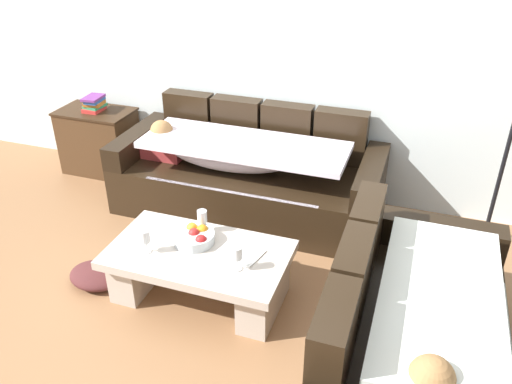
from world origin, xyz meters
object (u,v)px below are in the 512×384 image
at_px(couch_along_wall, 245,175).
at_px(book_stack_on_cabinet, 94,104).
at_px(open_magazine, 240,253).
at_px(floor_lamp, 510,110).
at_px(side_cabinet, 99,141).
at_px(coffee_table, 199,268).
at_px(couch_near_window, 412,341).
at_px(wine_glass_far_back, 202,217).
at_px(wine_glass_near_left, 145,237).
at_px(wine_glass_near_right, 237,254).
at_px(fruit_bowl, 195,236).
at_px(crumpled_garment, 96,275).

height_order(couch_along_wall, book_stack_on_cabinet, couch_along_wall).
distance_m(open_magazine, floor_lamp, 2.14).
bearing_deg(side_cabinet, coffee_table, -39.48).
height_order(couch_near_window, wine_glass_far_back, couch_near_window).
distance_m(couch_along_wall, book_stack_on_cabinet, 1.67).
bearing_deg(wine_glass_far_back, wine_glass_near_left, -126.11).
distance_m(wine_glass_near_left, wine_glass_near_right, 0.63).
xyz_separation_m(couch_along_wall, wine_glass_near_right, (0.43, -1.30, 0.16)).
bearing_deg(floor_lamp, coffee_table, -143.96).
height_order(wine_glass_near_left, wine_glass_far_back, same).
distance_m(coffee_table, fruit_bowl, 0.22).
height_order(wine_glass_near_right, open_magazine, wine_glass_near_right).
relative_size(coffee_table, book_stack_on_cabinet, 5.29).
height_order(wine_glass_near_left, book_stack_on_cabinet, book_stack_on_cabinet).
height_order(fruit_bowl, wine_glass_far_back, wine_glass_far_back).
distance_m(coffee_table, open_magazine, 0.31).
relative_size(wine_glass_near_right, side_cabinet, 0.23).
height_order(couch_near_window, fruit_bowl, couch_near_window).
distance_m(couch_along_wall, open_magazine, 1.20).
height_order(fruit_bowl, wine_glass_near_left, wine_glass_near_left).
height_order(open_magazine, crumpled_garment, open_magazine).
distance_m(couch_along_wall, wine_glass_far_back, 0.99).
bearing_deg(open_magazine, floor_lamp, 51.39).
height_order(couch_along_wall, wine_glass_near_right, couch_along_wall).
distance_m(couch_near_window, book_stack_on_cabinet, 3.61).
relative_size(book_stack_on_cabinet, floor_lamp, 0.12).
bearing_deg(coffee_table, wine_glass_near_right, -16.49).
relative_size(couch_near_window, wine_glass_near_right, 10.89).
xyz_separation_m(wine_glass_near_right, crumpled_garment, (-1.08, -0.02, -0.44)).
bearing_deg(coffee_table, floor_lamp, 36.04).
xyz_separation_m(wine_glass_near_left, side_cabinet, (-1.42, 1.55, -0.17)).
bearing_deg(wine_glass_near_right, crumpled_garment, -178.79).
xyz_separation_m(coffee_table, crumpled_garment, (-0.77, -0.12, -0.18)).
relative_size(wine_glass_far_back, side_cabinet, 0.23).
height_order(couch_near_window, coffee_table, couch_near_window).
height_order(wine_glass_near_left, side_cabinet, side_cabinet).
bearing_deg(wine_glass_near_left, crumpled_garment, 179.69).
distance_m(coffee_table, wine_glass_far_back, 0.35).
distance_m(wine_glass_far_back, crumpled_garment, 0.89).
bearing_deg(book_stack_on_cabinet, wine_glass_far_back, -35.91).
bearing_deg(coffee_table, fruit_bowl, 124.63).
xyz_separation_m(book_stack_on_cabinet, floor_lamp, (3.56, -0.09, 0.40)).
relative_size(couch_near_window, fruit_bowl, 6.46).
distance_m(coffee_table, wine_glass_near_right, 0.42).
xyz_separation_m(wine_glass_near_right, book_stack_on_cabinet, (-2.04, 1.52, 0.22)).
distance_m(couch_near_window, open_magazine, 1.20).
bearing_deg(wine_glass_near_left, couch_near_window, -6.49).
bearing_deg(book_stack_on_cabinet, wine_glass_near_left, -47.68).
bearing_deg(wine_glass_near_left, side_cabinet, 132.50).
distance_m(wine_glass_far_back, floor_lamp, 2.29).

